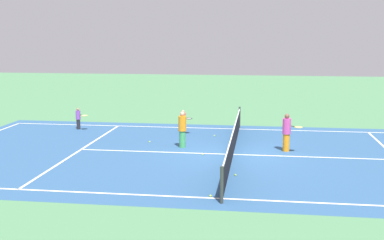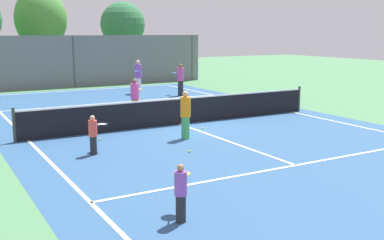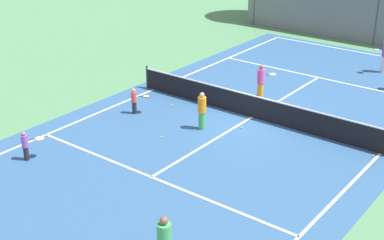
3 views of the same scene
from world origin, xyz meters
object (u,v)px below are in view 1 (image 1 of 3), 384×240
Objects in this scene: tennis_ball_7 at (236,175)px; tennis_ball_8 at (214,136)px; tennis_ball_6 at (150,142)px; tennis_ball_0 at (202,154)px; player_5 at (182,129)px; tennis_ball_4 at (211,196)px; player_1 at (184,121)px; player_6 at (287,132)px; player_4 at (79,118)px.

tennis_ball_8 is at bearing -168.39° from tennis_ball_7.
tennis_ball_0 is at bearing 52.63° from tennis_ball_6.
player_5 is 23.70× the size of tennis_ball_4.
player_1 is 17.15× the size of tennis_ball_7.
player_6 is at bearing 88.75° from player_5.
player_5 reaches higher than tennis_ball_6.
tennis_ball_4 is 7.93m from tennis_ball_6.
player_6 is 4.24m from tennis_ball_8.
tennis_ball_0 is 1.00× the size of tennis_ball_6.
player_5 is at bearing 7.96° from player_1.
tennis_ball_0 is at bearing -2.00° from tennis_ball_8.
player_1 is at bearing 154.46° from tennis_ball_6.
tennis_ball_6 is (-2.01, -2.63, 0.00)m from tennis_ball_0.
tennis_ball_8 is at bearing 178.00° from tennis_ball_0.
tennis_ball_7 is (2.78, 1.47, 0.00)m from tennis_ball_0.
player_6 reaches higher than tennis_ball_4.
tennis_ball_6 is at bearing 58.85° from player_4.
player_4 is 12.45m from tennis_ball_4.
tennis_ball_0 is (1.15, -3.38, -0.78)m from player_6.
tennis_ball_8 is (-8.87, -0.72, 0.00)m from tennis_ball_4.
tennis_ball_4 is (5.11, 0.85, 0.00)m from tennis_ball_0.
tennis_ball_4 is (6.26, -2.53, -0.78)m from player_6.
player_1 reaches higher than tennis_ball_7.
tennis_ball_7 is (-2.33, 0.63, 0.00)m from tennis_ball_4.
tennis_ball_7 is at bearing 11.61° from tennis_ball_8.
tennis_ball_6 is at bearing -139.43° from tennis_ball_7.
player_1 reaches higher than tennis_ball_0.
player_4 is 16.69× the size of tennis_ball_8.
player_5 reaches higher than tennis_ball_0.
player_4 is 11.19m from tennis_ball_7.
tennis_ball_7 is at bearing 22.07° from player_1.
player_6 is (3.45, 10.30, 0.24)m from player_4.
player_4 is 6.80m from player_5.
player_4 is 16.69× the size of tennis_ball_6.
tennis_ball_4 is 1.00× the size of tennis_ball_7.
tennis_ball_4 and tennis_ball_8 have the same top height.
player_4 is 5.04m from tennis_ball_6.
player_5 is at bearing -163.70° from tennis_ball_4.
tennis_ball_7 is 6.67m from tennis_ball_8.
player_6 reaches higher than player_1.
player_1 is 5.46m from player_4.
tennis_ball_7 is (7.39, 8.39, -0.55)m from player_4.
player_1 is 9.86m from tennis_ball_4.
player_4 is 0.70× the size of player_6.
player_1 is 7.83m from tennis_ball_7.
player_1 is 2.77m from tennis_ball_6.
tennis_ball_7 is (4.03, 2.49, -0.77)m from player_5.
tennis_ball_8 is at bearing -175.39° from tennis_ball_4.
tennis_ball_7 is at bearing 27.89° from tennis_ball_0.
tennis_ball_8 is (0.85, 7.05, -0.55)m from player_4.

